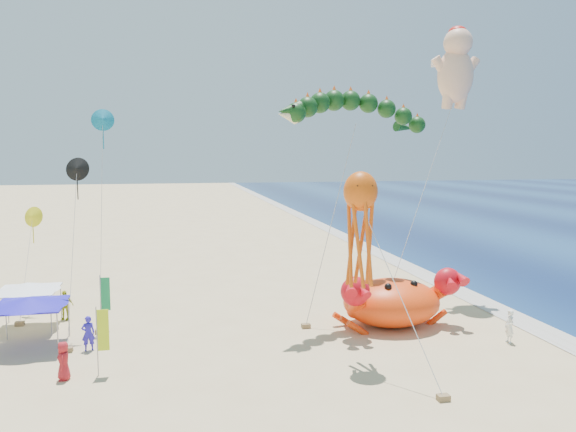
# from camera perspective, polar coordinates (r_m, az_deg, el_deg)

# --- Properties ---
(ground) EXTENTS (320.00, 320.00, 0.00)m
(ground) POSITION_cam_1_polar(r_m,az_deg,el_deg) (31.75, 4.38, -12.06)
(ground) COLOR #D1B784
(ground) RESTS_ON ground
(foam_strip) EXTENTS (320.00, 320.00, 0.00)m
(foam_strip) POSITION_cam_1_polar(r_m,az_deg,el_deg) (36.85, 22.88, -9.91)
(foam_strip) COLOR silver
(foam_strip) RESTS_ON ground
(crab_inflatable) EXTENTS (7.76, 5.67, 3.40)m
(crab_inflatable) POSITION_cam_1_polar(r_m,az_deg,el_deg) (33.57, 10.55, -8.45)
(crab_inflatable) COLOR #FF410D
(crab_inflatable) RESTS_ON ground
(dragon_kite) EXTENTS (10.52, 5.35, 13.42)m
(dragon_kite) POSITION_cam_1_polar(r_m,az_deg,el_deg) (34.16, 6.67, 10.08)
(dragon_kite) COLOR black
(dragon_kite) RESTS_ON ground
(cherub_kite) EXTENTS (7.94, 4.95, 18.64)m
(cherub_kite) POSITION_cam_1_polar(r_m,az_deg,el_deg) (41.43, 16.70, 14.43)
(cherub_kite) COLOR #F9BC98
(cherub_kite) RESTS_ON ground
(octopus_kite) EXTENTS (2.95, 6.02, 9.19)m
(octopus_kite) POSITION_cam_1_polar(r_m,az_deg,el_deg) (26.88, 7.38, -0.46)
(octopus_kite) COLOR #D8500B
(octopus_kite) RESTS_ON ground
(canopy_blue) EXTENTS (3.78, 3.78, 2.71)m
(canopy_blue) POSITION_cam_1_polar(r_m,az_deg,el_deg) (32.10, -24.78, -7.90)
(canopy_blue) COLOR gray
(canopy_blue) RESTS_ON ground
(canopy_white) EXTENTS (3.54, 3.54, 2.71)m
(canopy_white) POSITION_cam_1_polar(r_m,az_deg,el_deg) (35.53, -24.95, -6.56)
(canopy_white) COLOR gray
(canopy_white) RESTS_ON ground
(feather_flags) EXTENTS (8.97, 6.85, 3.20)m
(feather_flags) POSITION_cam_1_polar(r_m,az_deg,el_deg) (30.20, -24.55, -9.61)
(feather_flags) COLOR gray
(feather_flags) RESTS_ON ground
(beachgoers) EXTENTS (29.52, 11.89, 1.87)m
(beachgoers) POSITION_cam_1_polar(r_m,az_deg,el_deg) (31.45, -22.02, -10.99)
(beachgoers) COLOR white
(beachgoers) RESTS_ON ground
(small_kites) EXTENTS (10.00, 8.46, 12.65)m
(small_kites) POSITION_cam_1_polar(r_m,az_deg,el_deg) (35.08, -23.93, 1.85)
(small_kites) COLOR #0D7093
(small_kites) RESTS_ON ground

